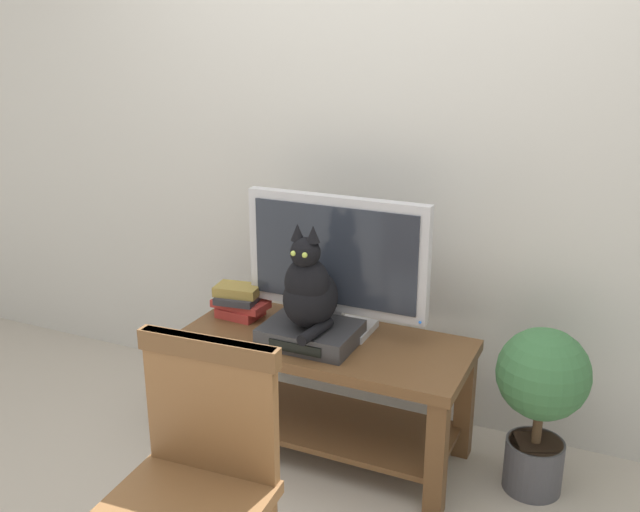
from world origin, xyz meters
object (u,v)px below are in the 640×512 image
wooden_chair (193,477)px  tv (336,261)px  potted_plant (541,394)px  media_box (311,334)px  book_stack (240,301)px  tv_stand (325,374)px  cat (309,290)px

wooden_chair → tv: bearing=93.1°
tv → wooden_chair: bearing=-86.9°
potted_plant → media_box: bearing=-170.3°
media_box → book_stack: 0.42m
tv → book_stack: size_ratio=3.14×
tv → wooden_chair: 1.16m
wooden_chair → potted_plant: (0.78, 1.12, -0.12)m
media_box → potted_plant: bearing=9.7°
tv_stand → cat: bearing=-116.5°
tv_stand → wooden_chair: bearing=-86.5°
tv_stand → book_stack: book_stack is taller
tv → cat: tv is taller
cat → potted_plant: size_ratio=0.63×
book_stack → potted_plant: size_ratio=0.37×
tv → potted_plant: 0.93m
potted_plant → book_stack: bearing=-178.5°
media_box → wooden_chair: bearing=-84.1°
media_box → wooden_chair: size_ratio=0.41×
wooden_chair → potted_plant: size_ratio=1.36×
cat → potted_plant: cat is taller
book_stack → wooden_chair: bearing=-65.4°
cat → book_stack: size_ratio=1.72×
media_box → wooden_chair: wooden_chair is taller
tv → tv_stand: bearing=-90.0°
tv → wooden_chair: size_ratio=0.85×
potted_plant → cat: bearing=-169.4°
cat → book_stack: 0.45m
tv → potted_plant: tv is taller
book_stack → potted_plant: 1.29m
tv_stand → tv: size_ratio=1.51×
tv_stand → media_box: 0.21m
wooden_chair → media_box: bearing=95.9°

